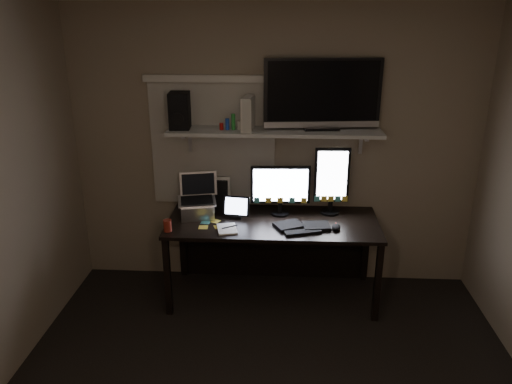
# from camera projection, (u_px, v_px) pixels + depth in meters

# --- Properties ---
(back_wall) EXTENTS (3.60, 0.00, 3.60)m
(back_wall) POSITION_uv_depth(u_px,v_px,m) (275.00, 151.00, 4.43)
(back_wall) COLOR #7C6F59
(back_wall) RESTS_ON floor
(window_blinds) EXTENTS (1.10, 0.02, 1.10)m
(window_blinds) POSITION_uv_depth(u_px,v_px,m) (213.00, 145.00, 4.43)
(window_blinds) COLOR #B8B3A5
(window_blinds) RESTS_ON back_wall
(desk) EXTENTS (1.80, 0.75, 0.73)m
(desk) POSITION_uv_depth(u_px,v_px,m) (273.00, 234.00, 4.44)
(desk) COLOR black
(desk) RESTS_ON floor
(wall_shelf) EXTENTS (1.80, 0.35, 0.03)m
(wall_shelf) POSITION_uv_depth(u_px,v_px,m) (275.00, 131.00, 4.19)
(wall_shelf) COLOR #B0B0AB
(wall_shelf) RESTS_ON back_wall
(monitor_landscape) EXTENTS (0.52, 0.08, 0.45)m
(monitor_landscape) POSITION_uv_depth(u_px,v_px,m) (280.00, 190.00, 4.32)
(monitor_landscape) COLOR black
(monitor_landscape) RESTS_ON desk
(monitor_portrait) EXTENTS (0.30, 0.07, 0.61)m
(monitor_portrait) POSITION_uv_depth(u_px,v_px,m) (332.00, 181.00, 4.32)
(monitor_portrait) COLOR black
(monitor_portrait) RESTS_ON desk
(keyboard) EXTENTS (0.49, 0.31, 0.03)m
(keyboard) POSITION_uv_depth(u_px,v_px,m) (302.00, 226.00, 4.13)
(keyboard) COLOR black
(keyboard) RESTS_ON desk
(mouse) EXTENTS (0.08, 0.12, 0.04)m
(mouse) POSITION_uv_depth(u_px,v_px,m) (336.00, 227.00, 4.09)
(mouse) COLOR black
(mouse) RESTS_ON desk
(notepad) EXTENTS (0.20, 0.24, 0.01)m
(notepad) POSITION_uv_depth(u_px,v_px,m) (227.00, 229.00, 4.09)
(notepad) COLOR white
(notepad) RESTS_ON desk
(tablet) EXTENTS (0.24, 0.13, 0.20)m
(tablet) POSITION_uv_depth(u_px,v_px,m) (236.00, 207.00, 4.29)
(tablet) COLOR black
(tablet) RESTS_ON desk
(file_sorter) EXTENTS (0.24, 0.13, 0.29)m
(file_sorter) POSITION_uv_depth(u_px,v_px,m) (216.00, 193.00, 4.50)
(file_sorter) COLOR black
(file_sorter) RESTS_ON desk
(laptop) EXTENTS (0.37, 0.33, 0.36)m
(laptop) POSITION_uv_depth(u_px,v_px,m) (197.00, 197.00, 4.29)
(laptop) COLOR #B1B1B6
(laptop) RESTS_ON desk
(cup) EXTENTS (0.08, 0.08, 0.10)m
(cup) POSITION_uv_depth(u_px,v_px,m) (168.00, 226.00, 4.05)
(cup) COLOR maroon
(cup) RESTS_ON desk
(sticky_notes) EXTENTS (0.39, 0.33, 0.00)m
(sticky_notes) POSITION_uv_depth(u_px,v_px,m) (213.00, 223.00, 4.22)
(sticky_notes) COLOR yellow
(sticky_notes) RESTS_ON desk
(tv) EXTENTS (0.98, 0.28, 0.58)m
(tv) POSITION_uv_depth(u_px,v_px,m) (322.00, 94.00, 4.11)
(tv) COLOR black
(tv) RESTS_ON wall_shelf
(game_console) EXTENTS (0.11, 0.24, 0.28)m
(game_console) POSITION_uv_depth(u_px,v_px,m) (248.00, 114.00, 4.13)
(game_console) COLOR beige
(game_console) RESTS_ON wall_shelf
(speaker) EXTENTS (0.18, 0.21, 0.30)m
(speaker) POSITION_uv_depth(u_px,v_px,m) (180.00, 111.00, 4.19)
(speaker) COLOR black
(speaker) RESTS_ON wall_shelf
(bottles) EXTENTS (0.21, 0.11, 0.13)m
(bottles) POSITION_uv_depth(u_px,v_px,m) (233.00, 122.00, 4.15)
(bottles) COLOR #A50F0C
(bottles) RESTS_ON wall_shelf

